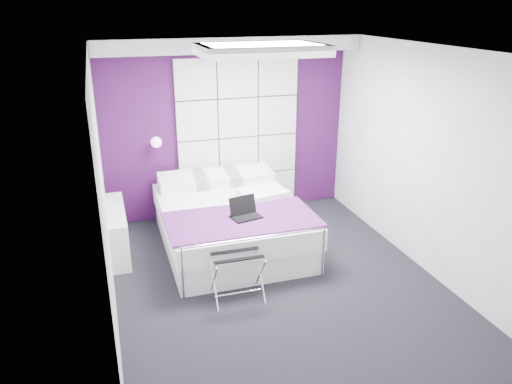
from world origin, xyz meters
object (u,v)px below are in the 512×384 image
luggage_rack (237,276)px  laptop (245,212)px  bed (230,222)px  nightstand (178,184)px  radiator (118,231)px  wall_lamp (156,142)px

luggage_rack → laptop: 0.91m
bed → nightstand: 1.13m
laptop → radiator: bearing=141.3°
luggage_rack → laptop: size_ratio=1.56×
nightstand → bed: bearing=-61.4°
laptop → bed: bearing=84.4°
luggage_rack → wall_lamp: bearing=104.3°
wall_lamp → luggage_rack: 2.50m
nightstand → laptop: (0.58, -1.46, 0.09)m
wall_lamp → nightstand: (0.26, -0.04, -0.64)m
radiator → luggage_rack: bearing=-52.0°
radiator → nightstand: size_ratio=2.54×
laptop → nightstand: bearing=99.5°
wall_lamp → luggage_rack: (0.53, -2.25, -0.96)m
wall_lamp → luggage_rack: bearing=-76.8°
radiator → nightstand: nightstand is taller
nightstand → laptop: bearing=-68.2°
bed → luggage_rack: (-0.25, -1.25, -0.06)m
wall_lamp → bed: (0.78, -1.00, -0.90)m
wall_lamp → nightstand: 0.69m
bed → laptop: laptop is taller
wall_lamp → radiator: 1.35m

